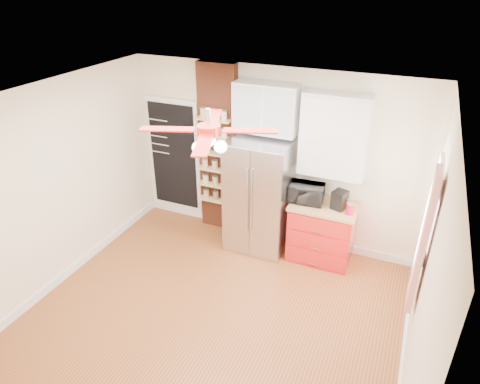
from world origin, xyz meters
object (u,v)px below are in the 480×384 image
at_px(canister_left, 350,209).
at_px(fridge, 259,195).
at_px(toaster_oven, 307,193).
at_px(coffee_maker, 339,200).
at_px(red_cabinet, 322,232).
at_px(ceiling_fan, 209,131).
at_px(pantry_jar_oats, 207,147).

bearing_deg(canister_left, fridge, 177.22).
distance_m(toaster_oven, canister_left, 0.65).
height_order(fridge, toaster_oven, fridge).
bearing_deg(coffee_maker, red_cabinet, -166.59).
bearing_deg(ceiling_fan, pantry_jar_oats, 118.71).
distance_m(red_cabinet, pantry_jar_oats, 2.15).
bearing_deg(ceiling_fan, red_cabinet, 61.29).
relative_size(ceiling_fan, coffee_maker, 5.27).
xyz_separation_m(ceiling_fan, pantry_jar_oats, (-0.98, 1.79, -0.98)).
height_order(red_cabinet, canister_left, canister_left).
bearing_deg(coffee_maker, toaster_oven, -164.41).
xyz_separation_m(ceiling_fan, toaster_oven, (0.65, 1.68, -1.39)).
relative_size(ceiling_fan, toaster_oven, 2.93).
bearing_deg(coffee_maker, canister_left, -13.55).
relative_size(red_cabinet, toaster_oven, 1.96).
bearing_deg(red_cabinet, ceiling_fan, -118.71).
distance_m(ceiling_fan, pantry_jar_oats, 2.27).
relative_size(fridge, coffee_maker, 6.59).
bearing_deg(canister_left, toaster_oven, 169.82).
distance_m(ceiling_fan, toaster_oven, 2.28).
bearing_deg(pantry_jar_oats, red_cabinet, -3.45).
bearing_deg(toaster_oven, canister_left, -14.86).
distance_m(fridge, red_cabinet, 1.06).
height_order(toaster_oven, pantry_jar_oats, pantry_jar_oats).
bearing_deg(canister_left, coffee_maker, 149.21).
relative_size(fridge, canister_left, 11.27).
bearing_deg(ceiling_fan, canister_left, 50.50).
bearing_deg(coffee_maker, fridge, -160.97).
xyz_separation_m(fridge, canister_left, (1.34, -0.07, 0.10)).
bearing_deg(fridge, toaster_oven, 4.11).
bearing_deg(fridge, ceiling_fan, -88.24).
xyz_separation_m(coffee_maker, pantry_jar_oats, (-2.10, 0.13, 0.41)).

